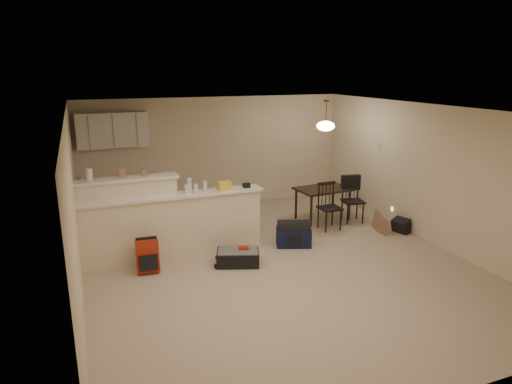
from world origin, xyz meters
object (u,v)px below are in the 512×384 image
dining_chair_near (330,207)px  suitcase (238,257)px  red_backpack (148,256)px  dining_chair_far (353,200)px  dining_table (323,192)px  navy_duffel (294,237)px  black_daypack (401,226)px  pendant_lamp (326,126)px

dining_chair_near → suitcase: 2.46m
dining_chair_near → red_backpack: dining_chair_near is taller
dining_chair_near → dining_chair_far: 0.71m
dining_table → navy_duffel: bearing=-142.2°
dining_chair_far → red_backpack: size_ratio=1.83×
red_backpack → black_daypack: 4.87m
black_daypack → dining_chair_near: bearing=41.8°
dining_chair_near → dining_chair_far: size_ratio=0.99×
dining_table → dining_chair_far: size_ratio=1.22×
red_backpack → black_daypack: size_ratio=1.64×
suitcase → pendant_lamp: bearing=51.8°
suitcase → navy_duffel: 1.26m
dining_chair_near → navy_duffel: dining_chair_near is taller
pendant_lamp → navy_duffel: pendant_lamp is taller
dining_chair_near → navy_duffel: bearing=-153.5°
dining_table → navy_duffel: dining_table is taller
pendant_lamp → dining_chair_near: (-0.17, -0.59, -1.52)m
pendant_lamp → navy_duffel: size_ratio=1.01×
black_daypack → navy_duffel: bearing=67.8°
pendant_lamp → black_daypack: 2.48m
dining_table → suitcase: 2.90m
red_backpack → navy_duffel: bearing=6.6°
dining_chair_far → dining_chair_near: bearing=-151.7°
dining_chair_near → dining_chair_far: dining_chair_far is taller
dining_chair_near → red_backpack: size_ratio=1.81×
suitcase → dining_table: bearing=51.8°
pendant_lamp → red_backpack: size_ratio=1.20×
dining_table → red_backpack: bearing=-166.8°
black_daypack → pendant_lamp: bearing=20.6°
dining_chair_far → black_daypack: bearing=-49.2°
dining_chair_far → navy_duffel: dining_chair_far is taller
pendant_lamp → black_daypack: pendant_lamp is taller
dining_chair_near → suitcase: bearing=-158.2°
suitcase → black_daypack: (3.46, 0.24, 0.02)m
dining_table → suitcase: (-2.42, -1.52, -0.49)m
pendant_lamp → dining_chair_far: bearing=-36.4°
pendant_lamp → dining_chair_far: pendant_lamp is taller
suitcase → red_backpack: (-1.41, 0.26, 0.14)m
dining_table → dining_chair_near: (-0.17, -0.59, -0.14)m
dining_chair_near → dining_table: bearing=72.9°
dining_table → suitcase: size_ratio=1.70×
pendant_lamp → dining_table: bearing=-116.6°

